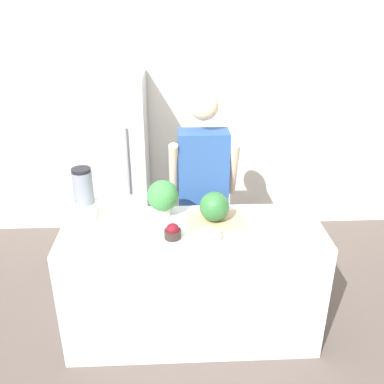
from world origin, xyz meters
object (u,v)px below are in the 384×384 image
(bowl_cherries, at_px, (173,232))
(potted_plant, at_px, (163,197))
(blender, at_px, (84,195))
(person, at_px, (203,192))
(watermelon, at_px, (214,207))
(refrigerator, at_px, (108,166))
(bowl_cream, at_px, (208,235))

(bowl_cherries, relative_size, potted_plant, 0.41)
(potted_plant, bearing_deg, blender, -179.13)
(person, height_order, watermelon, person)
(refrigerator, distance_m, bowl_cream, 1.68)
(person, bearing_deg, blender, -152.87)
(refrigerator, height_order, bowl_cherries, refrigerator)
(blender, bearing_deg, watermelon, -6.10)
(watermelon, distance_m, potted_plant, 0.37)
(bowl_cherries, bearing_deg, bowl_cream, -11.23)
(refrigerator, distance_m, person, 1.09)
(bowl_cherries, distance_m, bowl_cream, 0.23)
(watermelon, xyz_separation_m, bowl_cherries, (-0.29, -0.20, -0.07))
(person, height_order, blender, person)
(watermelon, bearing_deg, bowl_cream, -103.86)
(refrigerator, height_order, bowl_cream, refrigerator)
(watermelon, relative_size, bowl_cherries, 1.86)
(bowl_cream, bearing_deg, bowl_cherries, 168.77)
(refrigerator, height_order, person, refrigerator)
(refrigerator, bearing_deg, bowl_cream, -60.24)
(refrigerator, relative_size, potted_plant, 6.33)
(person, relative_size, potted_plant, 6.30)
(watermelon, distance_m, bowl_cream, 0.27)
(bowl_cream, relative_size, blender, 0.43)
(watermelon, bearing_deg, bowl_cherries, -144.94)
(watermelon, height_order, blender, blender)
(watermelon, xyz_separation_m, blender, (-0.89, 0.10, 0.06))
(refrigerator, relative_size, watermelon, 8.27)
(potted_plant, bearing_deg, bowl_cream, -50.25)
(bowl_cherries, height_order, blender, blender)
(person, distance_m, watermelon, 0.55)
(bowl_cream, bearing_deg, blender, 157.63)
(refrigerator, relative_size, blender, 4.53)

